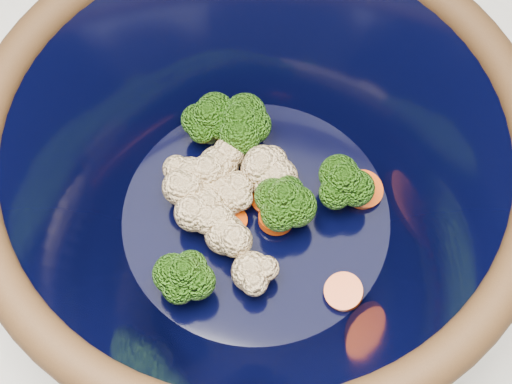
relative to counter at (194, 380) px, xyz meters
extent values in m
cube|color=beige|center=(0.00, 0.00, 0.00)|extent=(1.20, 1.20, 0.90)
cylinder|color=black|center=(0.07, 0.03, 0.46)|extent=(0.21, 0.21, 0.01)
torus|color=black|center=(0.07, 0.03, 0.59)|extent=(0.34, 0.34, 0.02)
cylinder|color=black|center=(0.07, 0.03, 0.48)|extent=(0.19, 0.19, 0.00)
cylinder|color=#608442|center=(0.05, -0.03, 0.49)|extent=(0.01, 0.01, 0.02)
ellipsoid|color=#376813|center=(0.05, -0.03, 0.51)|extent=(0.04, 0.04, 0.03)
cylinder|color=#608442|center=(0.05, 0.09, 0.49)|extent=(0.01, 0.01, 0.02)
ellipsoid|color=#376813|center=(0.05, 0.09, 0.51)|extent=(0.04, 0.04, 0.03)
cylinder|color=#608442|center=(0.09, 0.04, 0.49)|extent=(0.01, 0.01, 0.02)
ellipsoid|color=#376813|center=(0.09, 0.04, 0.51)|extent=(0.04, 0.04, 0.03)
cylinder|color=#608442|center=(0.02, 0.08, 0.49)|extent=(0.01, 0.01, 0.02)
ellipsoid|color=#376813|center=(0.02, 0.08, 0.51)|extent=(0.04, 0.04, 0.03)
cylinder|color=#608442|center=(0.13, 0.06, 0.49)|extent=(0.01, 0.01, 0.02)
ellipsoid|color=#376813|center=(0.13, 0.06, 0.51)|extent=(0.04, 0.04, 0.03)
sphere|color=beige|center=(0.05, 0.04, 0.50)|extent=(0.03, 0.03, 0.03)
sphere|color=beige|center=(0.04, 0.02, 0.50)|extent=(0.03, 0.03, 0.03)
sphere|color=beige|center=(0.05, 0.03, 0.50)|extent=(0.03, 0.03, 0.03)
sphere|color=beige|center=(0.04, 0.05, 0.50)|extent=(0.03, 0.03, 0.03)
sphere|color=beige|center=(0.06, 0.01, 0.50)|extent=(0.03, 0.03, 0.03)
sphere|color=beige|center=(0.02, 0.04, 0.50)|extent=(0.03, 0.03, 0.03)
sphere|color=beige|center=(0.09, -0.02, 0.50)|extent=(0.03, 0.03, 0.03)
sphere|color=beige|center=(0.08, 0.05, 0.50)|extent=(0.03, 0.03, 0.03)
cylinder|color=#E24209|center=(0.04, 0.06, 0.49)|extent=(0.03, 0.03, 0.01)
cylinder|color=#E24209|center=(0.14, 0.07, 0.49)|extent=(0.03, 0.03, 0.01)
cylinder|color=#E24209|center=(0.15, -0.01, 0.49)|extent=(0.03, 0.03, 0.01)
cylinder|color=#E24209|center=(0.06, 0.02, 0.49)|extent=(0.03, 0.03, 0.01)
cylinder|color=#E24209|center=(0.09, 0.03, 0.49)|extent=(0.03, 0.03, 0.01)
cylinder|color=#E24209|center=(0.08, 0.04, 0.49)|extent=(0.02, 0.02, 0.01)
camera|label=1|loc=(0.14, -0.18, 0.94)|focal=50.00mm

